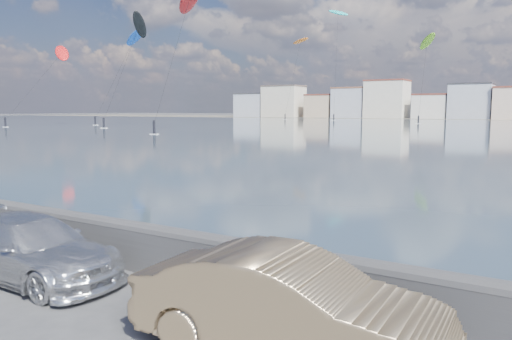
% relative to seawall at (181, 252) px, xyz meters
% --- Properties ---
extents(ground, '(700.00, 700.00, 0.00)m').
position_rel_seawall_xyz_m(ground, '(0.00, -2.70, -0.58)').
color(ground, '#333335').
rests_on(ground, ground).
extents(seawall, '(400.00, 0.36, 1.08)m').
position_rel_seawall_xyz_m(seawall, '(0.00, 0.00, 0.00)').
color(seawall, '#28282B').
rests_on(seawall, ground).
extents(car_silver, '(4.47, 1.86, 1.29)m').
position_rel_seawall_xyz_m(car_silver, '(-2.69, -1.58, 0.07)').
color(car_silver, silver).
rests_on(car_silver, ground).
extents(car_champagne, '(4.60, 1.81, 1.49)m').
position_rel_seawall_xyz_m(car_champagne, '(3.36, -1.70, 0.16)').
color(car_champagne, tan).
rests_on(car_champagne, ground).
extents(kitesurfer_0, '(8.74, 12.06, 21.76)m').
position_rel_seawall_xyz_m(kitesurfer_0, '(-77.03, 76.22, 18.80)').
color(kitesurfer_0, blue).
rests_on(kitesurfer_0, ground).
extents(kitesurfer_2, '(6.69, 13.06, 22.20)m').
position_rel_seawall_xyz_m(kitesurfer_2, '(-23.50, 123.06, 19.40)').
color(kitesurfer_2, '#8CD826').
rests_on(kitesurfer_2, ground).
extents(kitesurfer_8, '(8.74, 13.45, 36.83)m').
position_rel_seawall_xyz_m(kitesurfer_8, '(-58.24, 149.37, 33.55)').
color(kitesurfer_8, '#19BFBF').
rests_on(kitesurfer_8, ground).
extents(kitesurfer_10, '(9.45, 16.78, 28.35)m').
position_rel_seawall_xyz_m(kitesurfer_10, '(-73.80, 153.27, 26.41)').
color(kitesurfer_10, orange).
rests_on(kitesurfer_10, ground).
extents(kitesurfer_15, '(7.18, 17.63, 23.46)m').
position_rel_seawall_xyz_m(kitesurfer_15, '(-68.97, 69.51, 19.76)').
color(kitesurfer_15, black).
rests_on(kitesurfer_15, ground).
extents(kitesurfer_17, '(9.21, 18.18, 18.23)m').
position_rel_seawall_xyz_m(kitesurfer_17, '(-86.80, 64.05, 14.80)').
color(kitesurfer_17, red).
rests_on(kitesurfer_17, ground).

